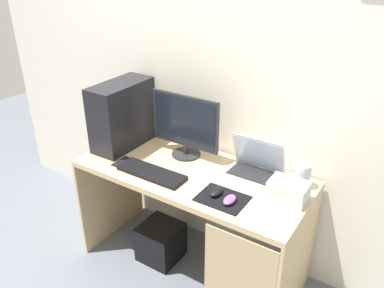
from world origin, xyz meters
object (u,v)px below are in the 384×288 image
object	(u,v)px
projector	(288,191)
mouse_left	(216,192)
pc_tower	(122,115)
laptop	(254,168)
speaker	(302,175)
keyboard	(152,173)
mouse_right	(230,200)
monitor	(185,126)
cell_phone	(123,162)
subwoofer	(161,242)

from	to	relation	value
projector	mouse_left	size ratio (longest dim) A/B	2.08
pc_tower	laptop	world-z (taller)	pc_tower
speaker	mouse_left	bearing A→B (deg)	-136.80
projector	keyboard	bearing A→B (deg)	-165.72
laptop	mouse_right	world-z (taller)	laptop
mouse_left	projector	bearing A→B (deg)	27.30
pc_tower	speaker	bearing A→B (deg)	6.86
speaker	mouse_left	distance (m)	0.49
pc_tower	projector	size ratio (longest dim) A/B	2.21
monitor	cell_phone	xyz separation A→B (m)	(-0.27, -0.29, -0.20)
mouse_left	subwoofer	world-z (taller)	mouse_left
laptop	speaker	bearing A→B (deg)	6.54
pc_tower	subwoofer	distance (m)	0.90
speaker	projector	world-z (taller)	speaker
projector	subwoofer	xyz separation A→B (m)	(-0.81, -0.07, -0.67)
laptop	mouse_left	xyz separation A→B (m)	(-0.08, -0.30, -0.03)
keyboard	cell_phone	xyz separation A→B (m)	(-0.24, 0.01, -0.01)
speaker	subwoofer	world-z (taller)	speaker
cell_phone	pc_tower	bearing A→B (deg)	128.43
monitor	projector	size ratio (longest dim) A/B	2.34
subwoofer	projector	bearing A→B (deg)	5.30
cell_phone	subwoofer	distance (m)	0.65
pc_tower	mouse_left	size ratio (longest dim) A/B	4.60
mouse_right	subwoofer	distance (m)	0.86
laptop	pc_tower	bearing A→B (deg)	-173.04
mouse_left	keyboard	bearing A→B (deg)	-177.29
projector	keyboard	xyz separation A→B (m)	(-0.76, -0.19, -0.04)
laptop	cell_phone	xyz separation A→B (m)	(-0.74, -0.31, -0.04)
monitor	cell_phone	size ratio (longest dim) A/B	3.60
projector	subwoofer	size ratio (longest dim) A/B	0.77
keyboard	mouse_right	size ratio (longest dim) A/B	4.38
mouse_right	cell_phone	bearing A→B (deg)	178.70
laptop	subwoofer	bearing A→B (deg)	-159.79
laptop	projector	world-z (taller)	laptop
keyboard	mouse_left	world-z (taller)	mouse_left
projector	mouse_right	bearing A→B (deg)	-140.45
monitor	mouse_left	distance (m)	0.51
pc_tower	monitor	bearing A→B (deg)	12.12
subwoofer	speaker	bearing A→B (deg)	15.87
laptop	subwoofer	world-z (taller)	laptop
laptop	mouse_left	size ratio (longest dim) A/B	3.31
projector	keyboard	size ratio (longest dim) A/B	0.48
cell_phone	subwoofer	world-z (taller)	cell_phone
speaker	laptop	bearing A→B (deg)	-173.46
cell_phone	subwoofer	size ratio (longest dim) A/B	0.50
laptop	speaker	distance (m)	0.28
speaker	keyboard	distance (m)	0.85
laptop	speaker	size ratio (longest dim) A/B	2.22
subwoofer	pc_tower	bearing A→B (deg)	164.78
pc_tower	projector	bearing A→B (deg)	-0.95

